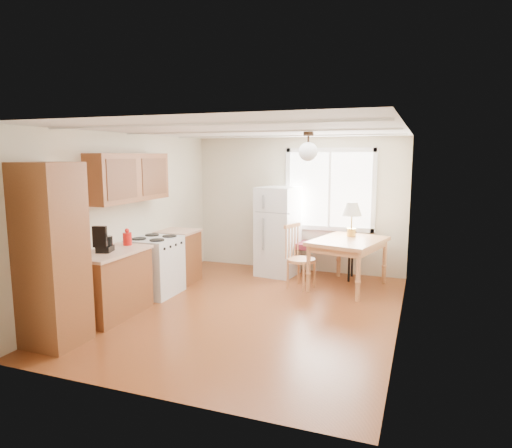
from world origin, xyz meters
The scene contains 11 objects.
room_shell centered at (0.00, 0.00, 1.25)m, with size 4.60×5.60×2.62m.
kitchen_run centered at (-1.72, -0.63, 0.84)m, with size 0.65×3.40×2.20m.
window_unit centered at (0.60, 2.47, 1.55)m, with size 1.64×0.05×1.51m.
pendant_light centered at (0.70, 0.40, 2.24)m, with size 0.26×0.26×0.40m.
refrigerator centered at (-0.24, 2.00, 0.80)m, with size 0.74×0.74×1.61m.
bench centered at (0.52, 2.16, 0.53)m, with size 1.34×0.61×0.60m.
dining_table centered at (1.10, 1.60, 0.71)m, with size 1.27×1.50×0.81m.
chair centered at (0.30, 1.34, 0.60)m, with size 0.51×0.50×1.05m.
table_lamp centered at (1.10, 1.92, 1.23)m, with size 0.33×0.33×0.57m.
coffee_maker centered at (-1.72, -0.93, 1.03)m, with size 0.24×0.28×0.36m.
kettle centered at (-1.72, -0.42, 1.00)m, with size 0.13×0.13×0.24m.
Camera 1 is at (2.23, -5.78, 2.18)m, focal length 32.00 mm.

